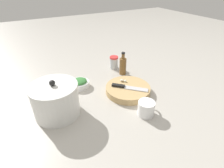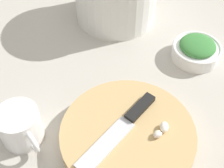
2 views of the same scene
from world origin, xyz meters
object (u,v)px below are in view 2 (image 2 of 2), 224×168
cutting_board (128,137)px  chef_knife (123,126)px  coffee_mug (21,126)px  herb_bowl (197,50)px  garlic_cloves (161,130)px

cutting_board → chef_knife: chef_knife is taller
cutting_board → coffee_mug: 0.21m
cutting_board → herb_bowl: size_ratio=2.18×
garlic_cloves → cutting_board: bearing=173.7°
chef_knife → cutting_board: bearing=174.1°
chef_knife → herb_bowl: herb_bowl is taller
coffee_mug → garlic_cloves: bearing=-7.0°
cutting_board → chef_knife: 0.03m
herb_bowl → coffee_mug: bearing=-153.0°
coffee_mug → chef_knife: bearing=-4.7°
chef_knife → herb_bowl: 0.31m
herb_bowl → cutting_board: bearing=-130.1°
herb_bowl → chef_knife: bearing=-132.6°
cutting_board → coffee_mug: bearing=172.8°
cutting_board → coffee_mug: size_ratio=2.57×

